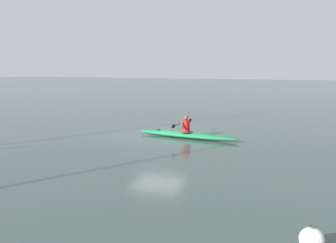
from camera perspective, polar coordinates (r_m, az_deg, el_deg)
ground_plane at (r=17.63m, az=-1.63°, el=-2.38°), size 160.00×160.00×0.00m
kayak at (r=17.13m, az=3.09°, el=-2.20°), size 5.20×1.18×0.30m
kayaker at (r=17.07m, az=2.88°, el=-0.57°), size 0.53×2.42×0.79m
mooring_buoy_red_near at (r=7.49m, az=22.21°, el=-17.26°), size 0.46×0.46×0.51m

